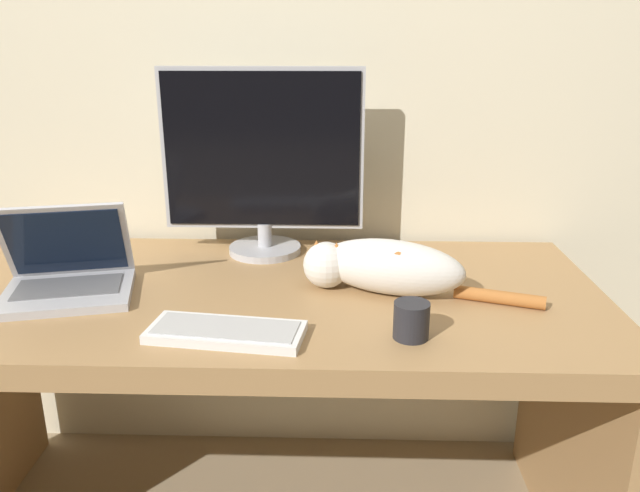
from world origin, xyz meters
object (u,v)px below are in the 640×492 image
Objects in this scene: monitor at (263,162)px; cat at (382,266)px; laptop at (68,276)px; external_keyboard at (226,332)px; coffee_mug at (411,320)px.

cat is at bearing -42.13° from monitor.
laptop is at bearing -143.29° from monitor.
cat is (0.32, -0.29, -0.20)m from monitor.
external_keyboard is at bearing -40.69° from laptop.
monitor reaches higher than external_keyboard.
external_keyboard is 0.43m from cat.
monitor is 0.99× the size of cat.
laptop is 0.77m from cat.
external_keyboard is (-0.02, -0.55, -0.26)m from monitor.
laptop is 0.48m from external_keyboard.
laptop is (-0.44, -0.33, -0.22)m from monitor.
laptop is at bearing -158.65° from cat.
monitor is 0.48m from cat.
cat reaches higher than external_keyboard.
coffee_mug is at bearing -61.05° from cat.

